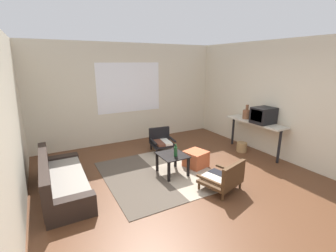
# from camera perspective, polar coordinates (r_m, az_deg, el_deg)

# --- Properties ---
(ground_plane) EXTENTS (7.80, 7.80, 0.00)m
(ground_plane) POSITION_cam_1_polar(r_m,az_deg,el_deg) (4.50, 5.05, -14.26)
(ground_plane) COLOR #56331E
(far_wall_with_window) EXTENTS (5.60, 0.13, 2.70)m
(far_wall_with_window) POSITION_cam_1_polar(r_m,az_deg,el_deg) (6.72, -9.45, 7.76)
(far_wall_with_window) COLOR beige
(far_wall_with_window) RESTS_ON ground
(side_wall_right) EXTENTS (0.12, 6.60, 2.70)m
(side_wall_right) POSITION_cam_1_polar(r_m,az_deg,el_deg) (6.08, 25.12, 5.70)
(side_wall_right) COLOR beige
(side_wall_right) RESTS_ON ground
(side_wall_left) EXTENTS (0.12, 6.60, 2.70)m
(side_wall_left) POSITION_cam_1_polar(r_m,az_deg,el_deg) (3.66, -34.85, -1.25)
(side_wall_left) COLOR beige
(side_wall_left) RESTS_ON ground
(area_rug) EXTENTS (2.10, 2.30, 0.01)m
(area_rug) POSITION_cam_1_polar(r_m,az_deg,el_deg) (4.92, -2.27, -11.41)
(area_rug) COLOR #4C4238
(area_rug) RESTS_ON ground
(couch) EXTENTS (0.72, 1.93, 0.67)m
(couch) POSITION_cam_1_polar(r_m,az_deg,el_deg) (4.58, -24.47, -12.15)
(couch) COLOR black
(couch) RESTS_ON ground
(coffee_table) EXTENTS (0.52, 0.58, 0.42)m
(coffee_table) POSITION_cam_1_polar(r_m,az_deg,el_deg) (4.77, 1.07, -7.89)
(coffee_table) COLOR black
(coffee_table) RESTS_ON ground
(armchair_by_window) EXTENTS (0.61, 0.59, 0.56)m
(armchair_by_window) POSITION_cam_1_polar(r_m,az_deg,el_deg) (6.06, -1.62, -3.46)
(armchair_by_window) COLOR black
(armchair_by_window) RESTS_ON ground
(armchair_striped_foreground) EXTENTS (0.77, 0.73, 0.57)m
(armchair_striped_foreground) POSITION_cam_1_polar(r_m,az_deg,el_deg) (4.34, 13.42, -12.13)
(armchair_striped_foreground) COLOR #472D19
(armchair_striped_foreground) RESTS_ON ground
(ottoman_orange) EXTENTS (0.52, 0.52, 0.35)m
(ottoman_orange) POSITION_cam_1_polar(r_m,az_deg,el_deg) (5.20, 6.74, -7.90)
(ottoman_orange) COLOR #BC5633
(ottoman_orange) RESTS_ON ground
(console_shelf) EXTENTS (0.42, 1.55, 0.81)m
(console_shelf) POSITION_cam_1_polar(r_m,az_deg,el_deg) (6.14, 20.30, 0.29)
(console_shelf) COLOR beige
(console_shelf) RESTS_ON ground
(crt_television) EXTENTS (0.49, 0.41, 0.37)m
(crt_television) POSITION_cam_1_polar(r_m,az_deg,el_deg) (5.94, 22.07, 2.40)
(crt_television) COLOR black
(crt_television) RESTS_ON console_shelf
(clay_vase) EXTENTS (0.19, 0.19, 0.35)m
(clay_vase) POSITION_cam_1_polar(r_m,az_deg,el_deg) (6.28, 18.47, 2.81)
(clay_vase) COLOR brown
(clay_vase) RESTS_ON console_shelf
(glass_bottle) EXTENTS (0.07, 0.07, 0.25)m
(glass_bottle) POSITION_cam_1_polar(r_m,az_deg,el_deg) (4.63, 1.86, -6.12)
(glass_bottle) COLOR #194723
(glass_bottle) RESTS_ON coffee_table
(wicker_basket) EXTENTS (0.25, 0.25, 0.24)m
(wicker_basket) POSITION_cam_1_polar(r_m,az_deg,el_deg) (6.29, 17.41, -4.89)
(wicker_basket) COLOR #9E7A4C
(wicker_basket) RESTS_ON ground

